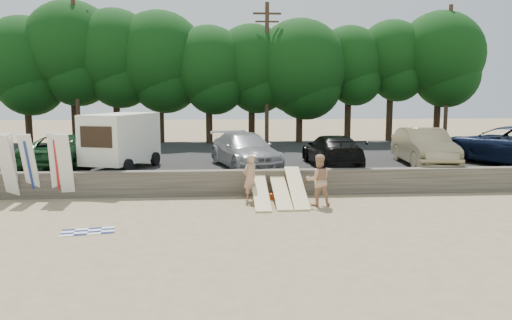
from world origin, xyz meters
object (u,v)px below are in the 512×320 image
object	(u,v)px
cooler	(259,195)
beachgoer_a	(250,178)
box_trailer	(121,138)
car_2	(245,150)
car_4	(424,147)
car_1	(69,151)
beachgoer_b	(318,180)
car_3	(332,151)
car_5	(508,145)

from	to	relation	value
cooler	beachgoer_a	bearing A→B (deg)	-163.23
beachgoer_a	cooler	bearing A→B (deg)	-179.69
box_trailer	beachgoer_a	size ratio (longest dim) A/B	2.41
car_2	car_4	bearing A→B (deg)	-16.42
beachgoer_a	cooler	world-z (taller)	beachgoer_a
car_2	box_trailer	bearing A→B (deg)	165.33
cooler	box_trailer	bearing A→B (deg)	126.04
car_1	car_4	distance (m)	16.08
car_1	cooler	world-z (taller)	car_1
box_trailer	cooler	distance (m)	7.00
car_2	beachgoer_b	bearing A→B (deg)	-79.80
cooler	car_4	bearing A→B (deg)	1.04
box_trailer	car_3	world-z (taller)	box_trailer
car_2	car_5	size ratio (longest dim) A/B	0.81
beachgoer_b	beachgoer_a	bearing A→B (deg)	-24.82
car_1	cooler	xyz separation A→B (m)	(8.21, -4.03, -1.29)
box_trailer	car_1	world-z (taller)	box_trailer
car_1	car_3	distance (m)	11.83
car_5	cooler	size ratio (longest dim) A/B	17.06
car_2	car_3	xyz separation A→B (m)	(3.96, 0.01, -0.05)
car_3	beachgoer_a	world-z (taller)	car_3
box_trailer	beachgoer_a	distance (m)	6.71
beachgoer_a	cooler	size ratio (longest dim) A/B	4.59
car_1	car_4	size ratio (longest dim) A/B	1.04
beachgoer_a	beachgoer_b	distance (m)	2.58
beachgoer_b	cooler	distance (m)	2.51
car_2	cooler	world-z (taller)	car_2
car_4	cooler	bearing A→B (deg)	-150.39
beachgoer_a	car_4	bearing A→B (deg)	165.38
car_5	beachgoer_b	size ratio (longest dim) A/B	3.50
car_5	beachgoer_a	size ratio (longest dim) A/B	3.71
car_1	cooler	size ratio (longest dim) A/B	14.14
car_2	beachgoer_b	size ratio (longest dim) A/B	2.84
car_2	car_5	bearing A→B (deg)	-15.71
car_3	beachgoer_b	xyz separation A→B (m)	(-1.58, -4.86, -0.49)
beachgoer_b	box_trailer	bearing A→B (deg)	-34.03
car_5	beachgoer_a	xyz separation A→B (m)	(-12.30, -3.93, -0.73)
beachgoer_a	car_3	bearing A→B (deg)	-175.02
cooler	car_1	bearing A→B (deg)	130.83
car_3	car_5	world-z (taller)	car_5
car_4	cooler	xyz separation A→B (m)	(-7.87, -3.51, -1.39)
car_3	car_5	distance (m)	8.33
car_2	car_4	xyz separation A→B (m)	(8.22, -0.07, 0.09)
beachgoer_a	beachgoer_b	bearing A→B (deg)	118.49
box_trailer	car_3	bearing A→B (deg)	20.01
car_3	beachgoer_b	bearing A→B (deg)	69.83
box_trailer	cooler	bearing A→B (deg)	-11.71
car_5	beachgoer_a	distance (m)	12.93
car_2	cooler	bearing A→B (deg)	-100.28
car_1	beachgoer_b	distance (m)	11.54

